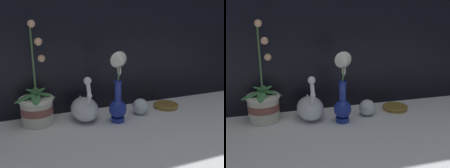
# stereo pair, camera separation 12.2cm
# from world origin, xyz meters

# --- Properties ---
(ground_plane) EXTENTS (2.80, 2.80, 0.00)m
(ground_plane) POSITION_xyz_m (0.00, 0.00, 0.00)
(ground_plane) COLOR white
(orchid_potted_plant) EXTENTS (0.19, 0.19, 0.46)m
(orchid_potted_plant) POSITION_xyz_m (-0.33, 0.18, 0.08)
(orchid_potted_plant) COLOR beige
(orchid_potted_plant) RESTS_ON ground_plane
(swan_figurine) EXTENTS (0.12, 0.20, 0.22)m
(swan_figurine) POSITION_xyz_m (-0.12, 0.15, 0.06)
(swan_figurine) COLOR white
(swan_figurine) RESTS_ON ground_plane
(blue_vase) EXTENTS (0.08, 0.10, 0.33)m
(blue_vase) POSITION_xyz_m (0.02, 0.06, 0.13)
(blue_vase) COLOR navy
(blue_vase) RESTS_ON ground_plane
(glass_sphere) EXTENTS (0.08, 0.08, 0.08)m
(glass_sphere) POSITION_xyz_m (0.15, 0.11, 0.04)
(glass_sphere) COLOR silver
(glass_sphere) RESTS_ON ground_plane
(amber_dish) EXTENTS (0.13, 0.13, 0.02)m
(amber_dish) POSITION_xyz_m (0.32, 0.15, 0.01)
(amber_dish) COLOR olive
(amber_dish) RESTS_ON ground_plane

